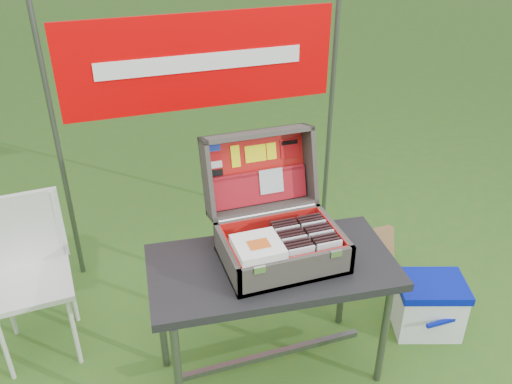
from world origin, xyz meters
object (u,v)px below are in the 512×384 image
object	(u,v)px
suitcase	(278,208)
cardboard_box	(368,259)
table	(271,321)
cooler	(428,305)
chair	(32,286)

from	to	relation	value
suitcase	cardboard_box	size ratio (longest dim) A/B	1.50
table	cardboard_box	size ratio (longest dim) A/B	3.10
suitcase	cooler	bearing A→B (deg)	-2.74
table	chair	bearing A→B (deg)	158.95
cooler	suitcase	bearing A→B (deg)	-164.27
suitcase	cooler	size ratio (longest dim) A/B	1.48
table	cardboard_box	xyz separation A→B (m)	(0.81, 0.49, -0.17)
cooler	chair	xyz separation A→B (m)	(-2.02, 0.52, 0.27)
cooler	chair	distance (m)	2.10
suitcase	chair	bearing A→B (deg)	157.03
cardboard_box	chair	bearing A→B (deg)	176.06
table	cooler	xyz separation A→B (m)	(0.93, 0.02, -0.19)
suitcase	chair	size ratio (longest dim) A/B	0.63
table	cooler	size ratio (longest dim) A/B	3.05
table	suitcase	world-z (taller)	suitcase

